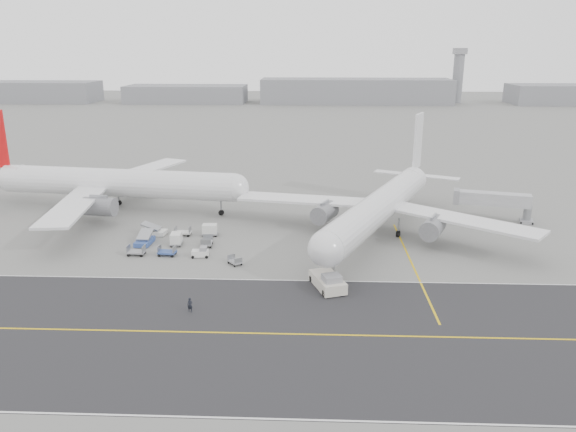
{
  "coord_description": "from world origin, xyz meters",
  "views": [
    {
      "loc": [
        13.94,
        -77.2,
        32.65
      ],
      "look_at": [
        10.34,
        12.0,
        5.44
      ],
      "focal_mm": 35.0,
      "sensor_mm": 36.0,
      "label": 1
    }
  ],
  "objects_px": {
    "jet_bridge": "(493,201)",
    "pushback_tug": "(328,282)",
    "airliner_a": "(111,182)",
    "ground_crew_a": "(190,305)",
    "control_tower": "(458,75)",
    "airliner_b": "(381,205)"
  },
  "relations": [
    {
      "from": "airliner_b",
      "to": "ground_crew_a",
      "type": "bearing_deg",
      "value": -106.95
    },
    {
      "from": "control_tower",
      "to": "airliner_a",
      "type": "distance_m",
      "value": 264.69
    },
    {
      "from": "control_tower",
      "to": "ground_crew_a",
      "type": "distance_m",
      "value": 295.98
    },
    {
      "from": "airliner_b",
      "to": "ground_crew_a",
      "type": "relative_size",
      "value": 27.11
    },
    {
      "from": "airliner_b",
      "to": "jet_bridge",
      "type": "distance_m",
      "value": 24.79
    },
    {
      "from": "airliner_a",
      "to": "ground_crew_a",
      "type": "distance_m",
      "value": 52.57
    },
    {
      "from": "control_tower",
      "to": "ground_crew_a",
      "type": "xyz_separation_m",
      "value": [
        -101.17,
        -277.73,
        -15.29
      ]
    },
    {
      "from": "airliner_a",
      "to": "ground_crew_a",
      "type": "relative_size",
      "value": 30.1
    },
    {
      "from": "airliner_a",
      "to": "ground_crew_a",
      "type": "height_order",
      "value": "airliner_a"
    },
    {
      "from": "jet_bridge",
      "to": "ground_crew_a",
      "type": "height_order",
      "value": "jet_bridge"
    },
    {
      "from": "airliner_b",
      "to": "pushback_tug",
      "type": "bearing_deg",
      "value": -88.53
    },
    {
      "from": "airliner_a",
      "to": "pushback_tug",
      "type": "distance_m",
      "value": 57.72
    },
    {
      "from": "airliner_a",
      "to": "pushback_tug",
      "type": "height_order",
      "value": "airliner_a"
    },
    {
      "from": "airliner_a",
      "to": "jet_bridge",
      "type": "height_order",
      "value": "airliner_a"
    },
    {
      "from": "control_tower",
      "to": "airliner_b",
      "type": "height_order",
      "value": "control_tower"
    },
    {
      "from": "jet_bridge",
      "to": "airliner_a",
      "type": "bearing_deg",
      "value": -168.7
    },
    {
      "from": "airliner_b",
      "to": "ground_crew_a",
      "type": "height_order",
      "value": "airliner_b"
    },
    {
      "from": "airliner_b",
      "to": "ground_crew_a",
      "type": "xyz_separation_m",
      "value": [
        -27.8,
        -31.68,
        -4.57
      ]
    },
    {
      "from": "airliner_a",
      "to": "jet_bridge",
      "type": "xyz_separation_m",
      "value": [
        76.17,
        -4.18,
        -1.84
      ]
    },
    {
      "from": "jet_bridge",
      "to": "pushback_tug",
      "type": "bearing_deg",
      "value": -119.87
    },
    {
      "from": "airliner_b",
      "to": "pushback_tug",
      "type": "xyz_separation_m",
      "value": [
        -10.0,
        -23.73,
        -4.48
      ]
    },
    {
      "from": "airliner_a",
      "to": "airliner_b",
      "type": "height_order",
      "value": "airliner_a"
    }
  ]
}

